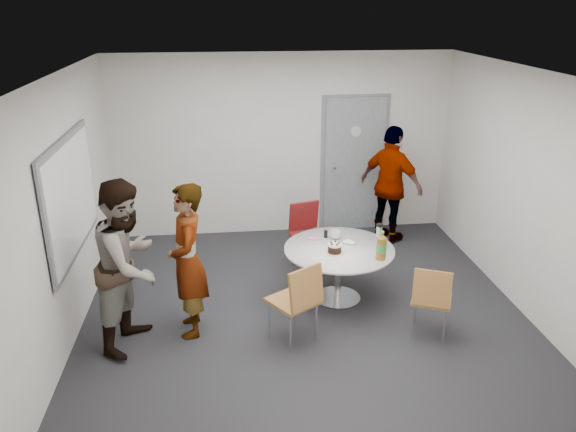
{
  "coord_description": "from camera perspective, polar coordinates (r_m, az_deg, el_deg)",
  "views": [
    {
      "loc": [
        -0.84,
        -5.58,
        3.39
      ],
      "look_at": [
        -0.17,
        0.25,
        1.11
      ],
      "focal_mm": 35.0,
      "sensor_mm": 36.0,
      "label": 1
    }
  ],
  "objects": [
    {
      "name": "floor",
      "position": [
        6.58,
        1.7,
        -9.75
      ],
      "size": [
        5.0,
        5.0,
        0.0
      ],
      "primitive_type": "plane",
      "color": "black",
      "rests_on": "ground"
    },
    {
      "name": "ceiling",
      "position": [
        5.69,
        2.0,
        14.27
      ],
      "size": [
        5.0,
        5.0,
        0.0
      ],
      "primitive_type": "plane",
      "rotation": [
        3.14,
        0.0,
        0.0
      ],
      "color": "silver",
      "rests_on": "wall_back"
    },
    {
      "name": "wall_back",
      "position": [
        8.38,
        -0.65,
        7.15
      ],
      "size": [
        5.0,
        0.0,
        5.0
      ],
      "primitive_type": "plane",
      "rotation": [
        1.57,
        0.0,
        0.0
      ],
      "color": "beige",
      "rests_on": "floor"
    },
    {
      "name": "wall_left",
      "position": [
        6.17,
        -21.79,
        0.36
      ],
      "size": [
        0.0,
        5.0,
        5.0
      ],
      "primitive_type": "plane",
      "rotation": [
        1.57,
        0.0,
        1.57
      ],
      "color": "beige",
      "rests_on": "floor"
    },
    {
      "name": "wall_right",
      "position": [
        6.82,
        23.14,
        2.07
      ],
      "size": [
        0.0,
        5.0,
        5.0
      ],
      "primitive_type": "plane",
      "rotation": [
        1.57,
        0.0,
        -1.57
      ],
      "color": "beige",
      "rests_on": "floor"
    },
    {
      "name": "wall_front",
      "position": [
        3.79,
        7.41,
        -11.53
      ],
      "size": [
        5.0,
        0.0,
        5.0
      ],
      "primitive_type": "plane",
      "rotation": [
        -1.57,
        0.0,
        0.0
      ],
      "color": "beige",
      "rests_on": "floor"
    },
    {
      "name": "door",
      "position": [
        8.62,
        6.69,
        5.19
      ],
      "size": [
        1.02,
        0.17,
        2.12
      ],
      "color": "slate",
      "rests_on": "wall_back"
    },
    {
      "name": "whiteboard",
      "position": [
        6.31,
        -21.14,
        1.87
      ],
      "size": [
        0.04,
        1.9,
        1.25
      ],
      "color": "slate",
      "rests_on": "wall_left"
    },
    {
      "name": "table",
      "position": [
        6.6,
        5.5,
        -3.95
      ],
      "size": [
        1.29,
        1.29,
        1.01
      ],
      "color": "silver",
      "rests_on": "floor"
    },
    {
      "name": "chair_near_left",
      "position": [
        5.77,
        1.09,
        -8.17
      ],
      "size": [
        0.61,
        0.63,
        0.91
      ],
      "rotation": [
        0.0,
        0.0,
        0.58
      ],
      "color": "olive",
      "rests_on": "floor"
    },
    {
      "name": "chair_near_right",
      "position": [
        6.07,
        14.38,
        -7.84
      ],
      "size": [
        0.53,
        0.56,
        0.84
      ],
      "rotation": [
        0.0,
        0.0,
        -0.43
      ],
      "color": "olive",
      "rests_on": "floor"
    },
    {
      "name": "chair_far",
      "position": [
        7.42,
        1.94,
        -1.31
      ],
      "size": [
        0.52,
        0.55,
        0.89
      ],
      "rotation": [
        0.0,
        0.0,
        3.4
      ],
      "color": "maroon",
      "rests_on": "floor"
    },
    {
      "name": "person_main",
      "position": [
        5.95,
        -10.16,
        -4.52
      ],
      "size": [
        0.45,
        0.64,
        1.67
      ],
      "primitive_type": "imported",
      "rotation": [
        0.0,
        0.0,
        -1.49
      ],
      "color": "#A5C6EA",
      "rests_on": "floor"
    },
    {
      "name": "person_left",
      "position": [
        5.88,
        -15.87,
        -4.74
      ],
      "size": [
        0.92,
        1.04,
        1.79
      ],
      "primitive_type": "imported",
      "rotation": [
        0.0,
        0.0,
        1.24
      ],
      "color": "white",
      "rests_on": "floor"
    },
    {
      "name": "person_right",
      "position": [
        8.26,
        10.43,
        3.1
      ],
      "size": [
        0.98,
        1.04,
        1.73
      ],
      "primitive_type": "imported",
      "rotation": [
        0.0,
        0.0,
        2.28
      ],
      "color": "black",
      "rests_on": "floor"
    }
  ]
}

